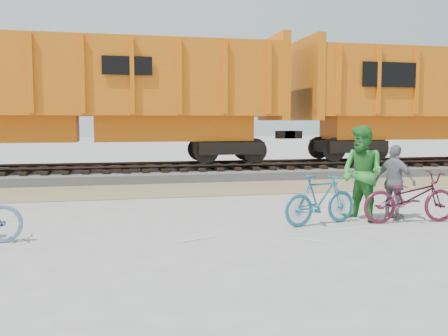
{
  "coord_description": "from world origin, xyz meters",
  "views": [
    {
      "loc": [
        -2.37,
        -9.16,
        2.03
      ],
      "look_at": [
        0.02,
        1.5,
        1.02
      ],
      "focal_mm": 40.0,
      "sensor_mm": 36.0,
      "label": 1
    }
  ],
  "objects": [
    {
      "name": "bicycle_teal",
      "position": [
        1.61,
        -0.08,
        0.5
      ],
      "size": [
        1.73,
        0.85,
        1.0
      ],
      "primitive_type": "imported",
      "rotation": [
        0.0,
        0.0,
        1.81
      ],
      "color": "#20687F",
      "rests_on": "ground"
    },
    {
      "name": "hopper_car_center",
      "position": [
        -3.26,
        9.0,
        3.01
      ],
      "size": [
        14.0,
        3.13,
        4.65
      ],
      "color": "black",
      "rests_on": "track"
    },
    {
      "name": "ground",
      "position": [
        0.0,
        0.0,
        0.0
      ],
      "size": [
        120.0,
        120.0,
        0.0
      ],
      "primitive_type": "plane",
      "color": "#9E9E99",
      "rests_on": "ground"
    },
    {
      "name": "person_man",
      "position": [
        2.61,
        0.12,
        0.98
      ],
      "size": [
        1.05,
        1.16,
        1.96
      ],
      "primitive_type": "imported",
      "rotation": [
        0.0,
        0.0,
        -1.18
      ],
      "color": "#2C7B2D",
      "rests_on": "ground"
    },
    {
      "name": "gravel_strip",
      "position": [
        0.0,
        5.5,
        0.01
      ],
      "size": [
        120.0,
        3.0,
        0.02
      ],
      "primitive_type": "cube",
      "color": "#8B7B56",
      "rests_on": "ground"
    },
    {
      "name": "bicycle_maroon",
      "position": [
        3.46,
        -0.28,
        0.52
      ],
      "size": [
        2.01,
        0.82,
        1.03
      ],
      "primitive_type": "imported",
      "rotation": [
        0.0,
        0.0,
        1.5
      ],
      "color": "#511729",
      "rests_on": "ground"
    },
    {
      "name": "track",
      "position": [
        0.0,
        9.0,
        0.47
      ],
      "size": [
        120.0,
        2.6,
        0.24
      ],
      "color": "black",
      "rests_on": "ballast_bed"
    },
    {
      "name": "person_woman",
      "position": [
        3.36,
        0.12,
        0.78
      ],
      "size": [
        0.75,
        0.99,
        1.56
      ],
      "primitive_type": "imported",
      "rotation": [
        0.0,
        0.0,
        2.04
      ],
      "color": "slate",
      "rests_on": "ground"
    },
    {
      "name": "ballast_bed",
      "position": [
        0.0,
        9.0,
        0.15
      ],
      "size": [
        120.0,
        4.0,
        0.3
      ],
      "primitive_type": "cube",
      "color": "slate",
      "rests_on": "ground"
    }
  ]
}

